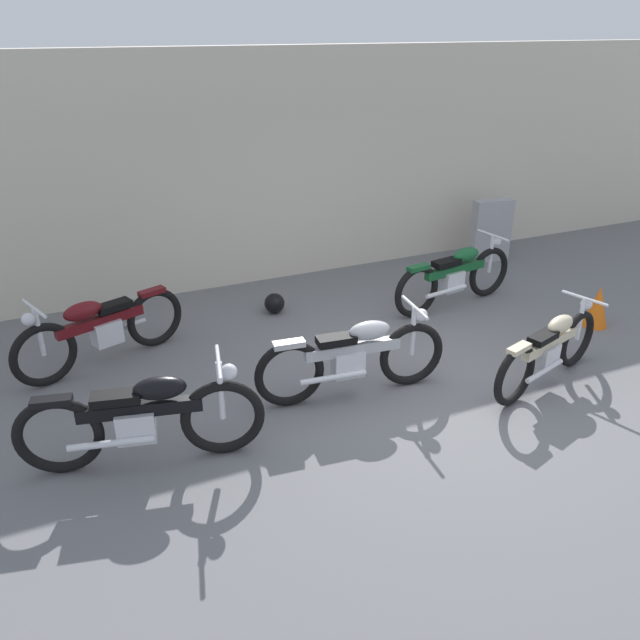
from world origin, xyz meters
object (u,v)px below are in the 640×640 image
(motorcycle_maroon, at_px, (100,329))
(motorcycle_black, at_px, (144,418))
(motorcycle_cream, at_px, (549,349))
(motorcycle_green, at_px, (456,276))
(stone_marker, at_px, (491,231))
(traffic_cone, at_px, (597,306))
(motorcycle_silver, at_px, (354,357))
(helmet, at_px, (274,303))

(motorcycle_maroon, relative_size, motorcycle_black, 0.93)
(motorcycle_cream, height_order, motorcycle_green, motorcycle_green)
(stone_marker, height_order, traffic_cone, stone_marker)
(motorcycle_silver, relative_size, motorcycle_maroon, 1.06)
(stone_marker, distance_m, helmet, 4.03)
(stone_marker, relative_size, motorcycle_silver, 0.49)
(motorcycle_cream, bearing_deg, motorcycle_silver, 145.06)
(stone_marker, relative_size, motorcycle_green, 0.50)
(motorcycle_silver, height_order, motorcycle_cream, motorcycle_silver)
(stone_marker, relative_size, helmet, 3.68)
(helmet, bearing_deg, stone_marker, 7.64)
(helmet, relative_size, motorcycle_cream, 0.15)
(motorcycle_cream, bearing_deg, traffic_cone, 10.93)
(stone_marker, distance_m, traffic_cone, 2.63)
(helmet, bearing_deg, motorcycle_cream, -54.47)
(stone_marker, xyz_separation_m, motorcycle_silver, (-3.92, -2.83, -0.06))
(stone_marker, height_order, motorcycle_maroon, stone_marker)
(motorcycle_silver, bearing_deg, helmet, 97.29)
(motorcycle_silver, distance_m, motorcycle_maroon, 2.94)
(stone_marker, height_order, motorcycle_green, stone_marker)
(motorcycle_maroon, bearing_deg, motorcycle_cream, 131.07)
(helmet, distance_m, motorcycle_black, 3.37)
(motorcycle_green, distance_m, motorcycle_black, 4.87)
(stone_marker, xyz_separation_m, motorcycle_maroon, (-6.28, -1.08, -0.06))
(helmet, xyz_separation_m, motorcycle_maroon, (-2.30, -0.54, 0.31))
(motorcycle_silver, height_order, motorcycle_maroon, motorcycle_silver)
(motorcycle_cream, bearing_deg, motorcycle_maroon, 133.99)
(motorcycle_green, relative_size, motorcycle_black, 0.96)
(motorcycle_maroon, bearing_deg, helmet, 172.97)
(motorcycle_black, bearing_deg, helmet, 62.52)
(stone_marker, xyz_separation_m, traffic_cone, (-0.27, -2.60, -0.24))
(helmet, distance_m, motorcycle_maroon, 2.38)
(helmet, relative_size, motorcycle_black, 0.13)
(motorcycle_cream, distance_m, motorcycle_green, 2.18)
(stone_marker, distance_m, motorcycle_silver, 4.83)
(motorcycle_green, xyz_separation_m, motorcycle_black, (-4.53, -1.80, 0.02))
(motorcycle_cream, xyz_separation_m, motorcycle_maroon, (-4.39, 2.39, 0.04))
(motorcycle_green, bearing_deg, motorcycle_silver, -155.55)
(traffic_cone, bearing_deg, helmet, 150.82)
(traffic_cone, relative_size, motorcycle_cream, 0.30)
(motorcycle_silver, xyz_separation_m, motorcycle_maroon, (-2.36, 1.75, -0.00))
(motorcycle_maroon, distance_m, motorcycle_black, 2.04)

